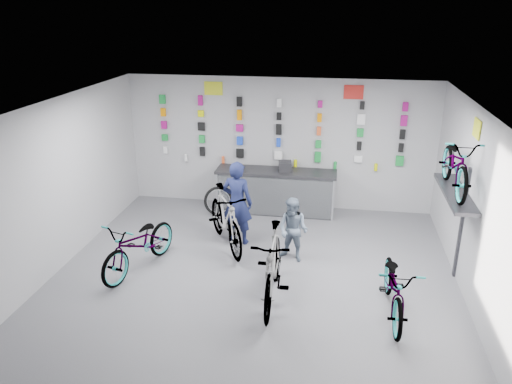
% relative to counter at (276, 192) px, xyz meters
% --- Properties ---
extents(floor, '(8.00, 8.00, 0.00)m').
position_rel_counter_xyz_m(floor, '(0.00, -3.54, -0.49)').
color(floor, '#545459').
rests_on(floor, ground).
extents(ceiling, '(8.00, 8.00, 0.00)m').
position_rel_counter_xyz_m(ceiling, '(0.00, -3.54, 2.51)').
color(ceiling, white).
rests_on(ceiling, wall_back).
extents(wall_back, '(7.00, 0.00, 7.00)m').
position_rel_counter_xyz_m(wall_back, '(0.00, 0.46, 1.01)').
color(wall_back, '#B2B2B5').
rests_on(wall_back, floor).
extents(wall_left, '(0.00, 8.00, 8.00)m').
position_rel_counter_xyz_m(wall_left, '(-3.50, -3.54, 1.01)').
color(wall_left, '#B2B2B5').
rests_on(wall_left, floor).
extents(wall_right, '(0.00, 8.00, 8.00)m').
position_rel_counter_xyz_m(wall_right, '(3.50, -3.54, 1.01)').
color(wall_right, '#B2B2B5').
rests_on(wall_right, floor).
extents(counter, '(2.70, 0.66, 1.00)m').
position_rel_counter_xyz_m(counter, '(0.00, 0.00, 0.00)').
color(counter, black).
rests_on(counter, floor).
extents(merch_wall, '(5.55, 0.08, 1.56)m').
position_rel_counter_xyz_m(merch_wall, '(0.07, 0.39, 1.28)').
color(merch_wall, white).
rests_on(merch_wall, wall_back).
extents(wall_bracket, '(0.39, 1.90, 2.00)m').
position_rel_counter_xyz_m(wall_bracket, '(3.33, -2.34, 0.98)').
color(wall_bracket, '#333338').
rests_on(wall_bracket, wall_right).
extents(sign_left, '(0.42, 0.02, 0.30)m').
position_rel_counter_xyz_m(sign_left, '(-1.50, 0.44, 2.23)').
color(sign_left, yellow).
rests_on(sign_left, wall_back).
extents(sign_right, '(0.42, 0.02, 0.30)m').
position_rel_counter_xyz_m(sign_right, '(1.60, 0.44, 2.23)').
color(sign_right, red).
rests_on(sign_right, wall_back).
extents(sign_side, '(0.02, 0.40, 0.30)m').
position_rel_counter_xyz_m(sign_side, '(3.48, -2.34, 2.16)').
color(sign_side, yellow).
rests_on(sign_side, wall_right).
extents(bike_left, '(1.20, 2.04, 1.01)m').
position_rel_counter_xyz_m(bike_left, '(-2.04, -3.05, 0.02)').
color(bike_left, gray).
rests_on(bike_left, floor).
extents(bike_center, '(0.63, 2.06, 1.23)m').
position_rel_counter_xyz_m(bike_center, '(0.42, -3.63, 0.13)').
color(bike_center, gray).
rests_on(bike_center, floor).
extents(bike_right, '(0.69, 1.85, 0.96)m').
position_rel_counter_xyz_m(bike_right, '(2.30, -3.71, -0.00)').
color(bike_right, gray).
rests_on(bike_right, floor).
extents(bike_service, '(1.47, 2.01, 1.20)m').
position_rel_counter_xyz_m(bike_service, '(-0.74, -1.89, 0.11)').
color(bike_service, gray).
rests_on(bike_service, floor).
extents(bike_wall, '(0.63, 1.80, 0.95)m').
position_rel_counter_xyz_m(bike_wall, '(3.25, -2.34, 1.57)').
color(bike_wall, gray).
rests_on(bike_wall, wall_bracket).
extents(clerk, '(0.68, 0.50, 1.69)m').
position_rel_counter_xyz_m(clerk, '(-0.55, -1.65, 0.36)').
color(clerk, '#171D47').
rests_on(clerk, floor).
extents(customer, '(0.72, 0.65, 1.22)m').
position_rel_counter_xyz_m(customer, '(0.61, -2.23, 0.12)').
color(customer, slate).
rests_on(customer, floor).
extents(spare_wheel, '(0.69, 0.30, 0.67)m').
position_rel_counter_xyz_m(spare_wheel, '(-1.25, -0.37, -0.16)').
color(spare_wheel, black).
rests_on(spare_wheel, floor).
extents(register, '(0.32, 0.34, 0.22)m').
position_rel_counter_xyz_m(register, '(0.20, 0.01, 0.62)').
color(register, black).
rests_on(register, counter).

